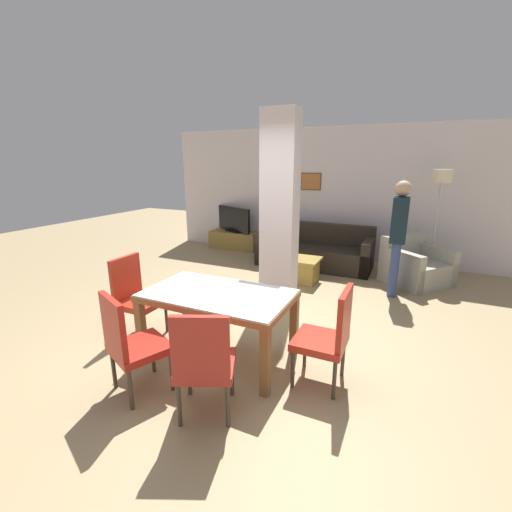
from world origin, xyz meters
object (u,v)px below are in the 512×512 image
at_px(dining_chair_near_right, 204,361).
at_px(standing_person, 399,231).
at_px(sofa, 315,252).
at_px(dining_table, 218,306).
at_px(dining_chair_head_left, 135,294).
at_px(tv_screen, 234,220).
at_px(bottle, 287,250).
at_px(floor_lamp, 441,187).
at_px(dining_chair_near_left, 130,341).
at_px(coffee_table, 298,269).
at_px(dining_chair_head_right, 329,334).
at_px(tv_stand, 234,240).
at_px(armchair, 415,267).

bearing_deg(dining_chair_near_right, standing_person, 47.27).
distance_m(sofa, standing_person, 1.96).
xyz_separation_m(dining_table, dining_chair_head_left, (-1.13, 0.00, -0.06)).
height_order(dining_table, tv_screen, tv_screen).
distance_m(bottle, floor_lamp, 2.82).
xyz_separation_m(dining_chair_head_left, bottle, (0.93, 2.64, 0.00)).
distance_m(dining_chair_near_left, coffee_table, 3.52).
relative_size(dining_chair_head_right, coffee_table, 1.31).
height_order(sofa, bottle, sofa).
distance_m(dining_chair_head_left, bottle, 2.80).
bearing_deg(dining_chair_near_left, tv_screen, 132.12).
bearing_deg(standing_person, dining_chair_near_left, 150.72).
bearing_deg(standing_person, coffee_table, 90.00).
relative_size(dining_chair_near_left, dining_chair_head_left, 1.00).
bearing_deg(tv_stand, coffee_table, -36.21).
height_order(dining_table, tv_stand, dining_table).
relative_size(dining_table, dining_chair_near_right, 1.58).
bearing_deg(coffee_table, tv_stand, 143.79).
distance_m(dining_chair_near_left, dining_chair_near_right, 0.74).
bearing_deg(dining_chair_head_left, dining_chair_head_right, 90.00).
relative_size(tv_stand, tv_screen, 1.14).
height_order(dining_chair_head_right, coffee_table, dining_chair_head_right).
bearing_deg(dining_chair_near_left, coffee_table, 107.07).
bearing_deg(dining_chair_near_left, tv_stand, 132.12).
bearing_deg(tv_screen, dining_chair_head_left, 126.69).
bearing_deg(sofa, dining_chair_head_right, 107.26).
bearing_deg(floor_lamp, tv_stand, 176.12).
distance_m(armchair, tv_stand, 4.00).
distance_m(coffee_table, floor_lamp, 2.79).
xyz_separation_m(tv_screen, standing_person, (3.62, -1.52, 0.32)).
bearing_deg(tv_stand, dining_table, -63.55).
relative_size(dining_chair_head_right, standing_person, 0.55).
xyz_separation_m(bottle, standing_person, (1.76, 0.01, 0.50)).
relative_size(coffee_table, standing_person, 0.42).
bearing_deg(tv_stand, floor_lamp, -3.88).
bearing_deg(tv_stand, sofa, -14.05).
bearing_deg(dining_chair_head_right, sofa, 17.26).
xyz_separation_m(dining_chair_near_left, sofa, (0.40, 4.49, -0.23)).
bearing_deg(armchair, dining_chair_head_left, -0.91).
relative_size(bottle, tv_screen, 0.27).
height_order(sofa, tv_stand, sofa).
xyz_separation_m(dining_chair_near_left, dining_chair_near_right, (0.74, 0.02, 0.00)).
bearing_deg(coffee_table, sofa, 89.14).
bearing_deg(tv_stand, armchair, -11.51).
height_order(dining_table, coffee_table, dining_table).
bearing_deg(sofa, standing_person, 146.99).
distance_m(armchair, standing_person, 1.07).
xyz_separation_m(dining_chair_head_right, dining_chair_near_right, (-0.79, -0.84, 0.00)).
relative_size(dining_chair_head_left, bottle, 3.45).
xyz_separation_m(dining_table, sofa, (0.03, 3.63, -0.29)).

